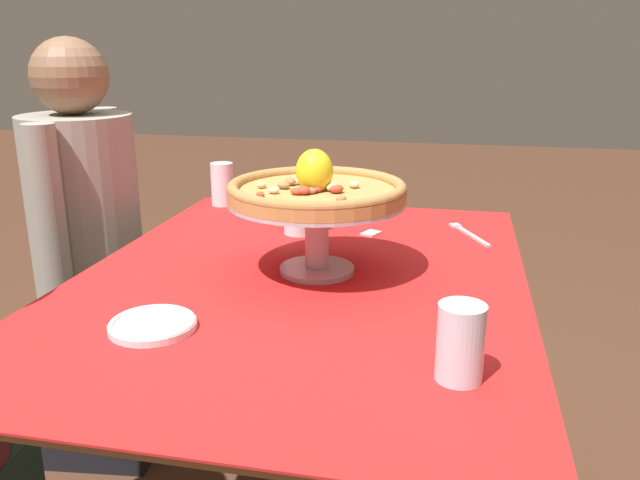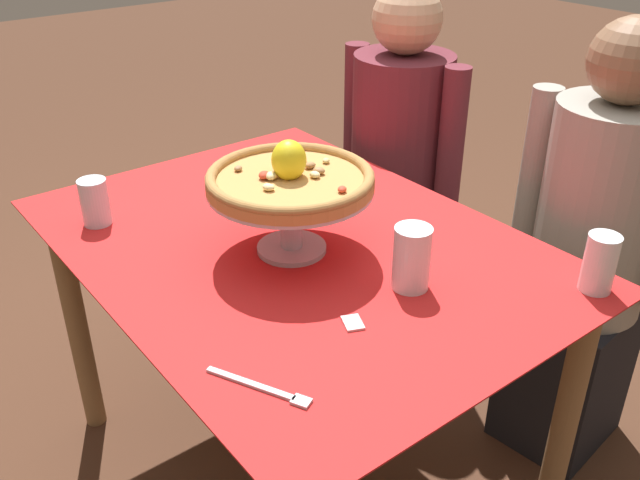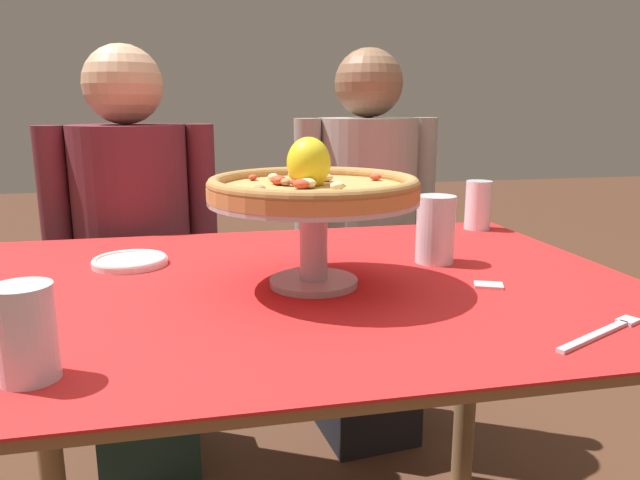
# 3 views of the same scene
# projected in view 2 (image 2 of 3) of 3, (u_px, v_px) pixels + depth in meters

# --- Properties ---
(ground_plane) EXTENTS (14.00, 14.00, 0.00)m
(ground_plane) POSITION_uv_depth(u_px,v_px,m) (299.00, 470.00, 1.99)
(ground_plane) COLOR #4C2D1E
(dining_table) EXTENTS (1.27, 0.93, 0.76)m
(dining_table) POSITION_uv_depth(u_px,v_px,m) (295.00, 280.00, 1.68)
(dining_table) COLOR olive
(dining_table) RESTS_ON ground
(pizza_stand) EXTENTS (0.37, 0.37, 0.16)m
(pizza_stand) POSITION_uv_depth(u_px,v_px,m) (291.00, 206.00, 1.53)
(pizza_stand) COLOR #B7B7C1
(pizza_stand) RESTS_ON dining_table
(pizza) EXTENTS (0.37, 0.37, 0.11)m
(pizza) POSITION_uv_depth(u_px,v_px,m) (290.00, 178.00, 1.50)
(pizza) COLOR #BC8447
(pizza) RESTS_ON pizza_stand
(water_glass_back_right) EXTENTS (0.07, 0.07, 0.13)m
(water_glass_back_right) POSITION_uv_depth(u_px,v_px,m) (599.00, 267.00, 1.42)
(water_glass_back_right) COLOR white
(water_glass_back_right) RESTS_ON dining_table
(water_glass_side_right) EXTENTS (0.08, 0.08, 0.14)m
(water_glass_side_right) POSITION_uv_depth(u_px,v_px,m) (411.00, 262.00, 1.42)
(water_glass_side_right) COLOR white
(water_glass_side_right) RESTS_ON dining_table
(water_glass_front_left) EXTENTS (0.07, 0.07, 0.12)m
(water_glass_front_left) POSITION_uv_depth(u_px,v_px,m) (95.00, 205.00, 1.68)
(water_glass_front_left) COLOR silver
(water_glass_front_left) RESTS_ON dining_table
(side_plate) EXTENTS (0.15, 0.15, 0.02)m
(side_plate) POSITION_uv_depth(u_px,v_px,m) (283.00, 177.00, 1.93)
(side_plate) COLOR white
(side_plate) RESTS_ON dining_table
(dinner_fork) EXTENTS (0.19, 0.10, 0.01)m
(dinner_fork) POSITION_uv_depth(u_px,v_px,m) (264.00, 388.00, 1.17)
(dinner_fork) COLOR #B7B7C1
(dinner_fork) RESTS_ON dining_table
(sugar_packet) EXTENTS (0.06, 0.05, 0.00)m
(sugar_packet) POSITION_uv_depth(u_px,v_px,m) (353.00, 323.00, 1.33)
(sugar_packet) COLOR beige
(sugar_packet) RESTS_ON dining_table
(diner_left) EXTENTS (0.47, 0.35, 1.24)m
(diner_left) POSITION_uv_depth(u_px,v_px,m) (397.00, 184.00, 2.31)
(diner_left) COLOR #1E3833
(diner_left) RESTS_ON ground
(diner_right) EXTENTS (0.46, 0.35, 1.24)m
(diner_right) POSITION_uv_depth(u_px,v_px,m) (587.00, 267.00, 1.85)
(diner_right) COLOR black
(diner_right) RESTS_ON ground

